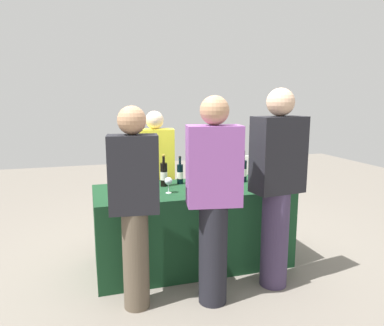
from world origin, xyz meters
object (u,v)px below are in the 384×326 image
ice_bucket (137,183)px  wine_glass_2 (197,181)px  wine_bottle_1 (140,177)px  guest_1 (214,195)px  wine_bottle_3 (180,174)px  guest_0 (134,202)px  wine_bottle_0 (129,178)px  wine_glass_4 (255,178)px  wine_bottle_2 (164,174)px  wine_glass_3 (223,181)px  wine_glass_0 (138,186)px  wine_glass_1 (168,181)px  menu_board (231,192)px  server_pouring (156,173)px  wine_bottle_5 (243,171)px  wine_bottle_4 (213,172)px  guest_2 (277,183)px

ice_bucket → wine_glass_2: bearing=-11.0°
wine_bottle_1 → guest_1: (0.45, -0.86, 0.01)m
wine_bottle_3 → guest_0: 1.01m
wine_bottle_0 → wine_bottle_1: (0.11, -0.01, 0.00)m
wine_bottle_0 → wine_glass_4: bearing=-12.7°
wine_bottle_2 → wine_bottle_3: bearing=15.5°
wine_bottle_0 → wine_glass_3: bearing=-21.6°
wine_glass_0 → wine_glass_1: bearing=1.5°
menu_board → server_pouring: bearing=-158.5°
wine_bottle_5 → wine_glass_0: size_ratio=2.66×
wine_bottle_4 → wine_glass_0: size_ratio=2.56×
guest_2 → menu_board: 1.59m
guest_2 → guest_1: bearing=-177.9°
wine_bottle_4 → wine_bottle_1: bearing=-177.5°
wine_bottle_4 → wine_glass_3: (-0.04, -0.36, -0.02)m
wine_bottle_2 → guest_0: bearing=-117.4°
wine_bottle_4 → wine_glass_2: (-0.28, -0.30, -0.01)m
wine_bottle_5 → ice_bucket: size_ratio=1.70×
wine_glass_3 → wine_bottle_3: bearing=128.5°
wine_glass_4 → wine_bottle_3: bearing=154.0°
wine_bottle_2 → guest_2: (0.84, -0.78, 0.03)m
ice_bucket → guest_1: bearing=-53.9°
wine_glass_1 → menu_board: 1.53m
wine_bottle_1 → wine_bottle_2: bearing=4.7°
wine_bottle_0 → wine_glass_3: wine_bottle_0 is taller
wine_bottle_0 → wine_bottle_5: (1.21, -0.04, 0.01)m
guest_1 → menu_board: bearing=72.4°
wine_glass_2 → guest_0: (-0.66, -0.49, -0.01)m
wine_bottle_2 → guest_0: size_ratio=0.20×
wine_bottle_1 → wine_glass_0: size_ratio=2.47×
guest_2 → wine_glass_4: bearing=78.6°
wine_bottle_3 → server_pouring: (-0.16, 0.51, -0.09)m
menu_board → wine_bottle_3: bearing=-129.9°
wine_glass_2 → ice_bucket: 0.57m
wine_glass_4 → guest_1: (-0.66, -0.60, 0.03)m
ice_bucket → menu_board: ice_bucket is taller
wine_glass_4 → guest_1: guest_1 is taller
wine_glass_2 → server_pouring: 0.88m
server_pouring → guest_1: size_ratio=0.91×
wine_bottle_1 → menu_board: 1.55m
wine_bottle_3 → menu_board: (0.87, 0.68, -0.43)m
wine_bottle_2 → wine_bottle_1: bearing=-175.3°
ice_bucket → guest_2: bearing=-27.9°
wine_bottle_1 → guest_0: size_ratio=0.19×
wine_glass_1 → server_pouring: 0.84m
wine_bottle_0 → wine_bottle_1: 0.11m
wine_bottle_2 → wine_bottle_4: size_ratio=1.01×
wine_glass_3 → wine_bottle_1: bearing=156.1°
wine_glass_0 → guest_0: size_ratio=0.08×
wine_glass_1 → guest_1: bearing=-69.1°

